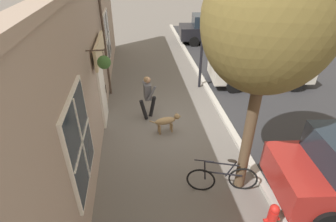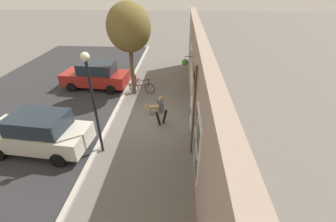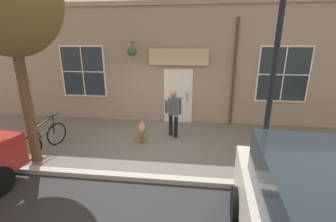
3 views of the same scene
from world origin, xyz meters
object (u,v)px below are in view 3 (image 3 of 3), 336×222
object	(u,v)px
dog_on_leash	(142,129)
street_lamp	(276,51)
pedestrian_walking	(173,109)
leaning_bicycle	(44,139)

from	to	relation	value
dog_on_leash	street_lamp	bearing A→B (deg)	59.98
pedestrian_walking	street_lamp	world-z (taller)	street_lamp
dog_on_leash	pedestrian_walking	bearing A→B (deg)	119.99
pedestrian_walking	street_lamp	size ratio (longest dim) A/B	0.37
dog_on_leash	street_lamp	world-z (taller)	street_lamp
street_lamp	leaning_bicycle	bearing A→B (deg)	-97.93
pedestrian_walking	leaning_bicycle	size ratio (longest dim) A/B	0.93
leaning_bicycle	dog_on_leash	bearing A→B (deg)	111.28
dog_on_leash	leaning_bicycle	xyz separation A→B (m)	(1.02, -2.62, -0.05)
leaning_bicycle	street_lamp	world-z (taller)	street_lamp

